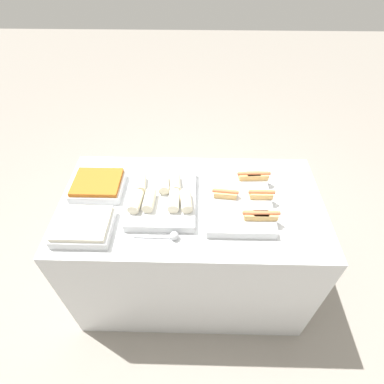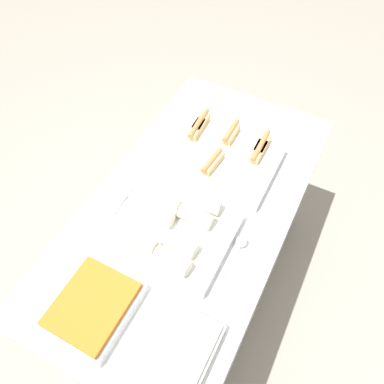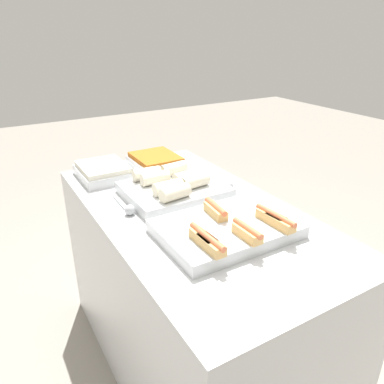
% 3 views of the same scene
% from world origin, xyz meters
% --- Properties ---
extents(ground_plane, '(12.00, 12.00, 0.00)m').
position_xyz_m(ground_plane, '(0.00, 0.00, 0.00)').
color(ground_plane, gray).
extents(counter, '(1.50, 0.79, 0.91)m').
position_xyz_m(counter, '(0.00, 0.00, 0.45)').
color(counter, silver).
rests_on(counter, ground_plane).
extents(tray_hotdogs, '(0.38, 0.51, 0.10)m').
position_xyz_m(tray_hotdogs, '(0.27, -0.00, 0.94)').
color(tray_hotdogs, silver).
rests_on(tray_hotdogs, counter).
extents(tray_wraps, '(0.37, 0.45, 0.11)m').
position_xyz_m(tray_wraps, '(-0.16, -0.00, 0.95)').
color(tray_wraps, silver).
rests_on(tray_wraps, counter).
extents(tray_side_front, '(0.29, 0.24, 0.07)m').
position_xyz_m(tray_side_front, '(-0.55, -0.21, 0.94)').
color(tray_side_front, silver).
rests_on(tray_side_front, counter).
extents(tray_side_back, '(0.29, 0.24, 0.07)m').
position_xyz_m(tray_side_back, '(-0.55, 0.09, 0.94)').
color(tray_side_back, silver).
rests_on(tray_side_back, counter).
extents(serving_spoon_near, '(0.23, 0.05, 0.05)m').
position_xyz_m(serving_spoon_near, '(-0.10, -0.26, 0.93)').
color(serving_spoon_near, '#B2B5BA').
rests_on(serving_spoon_near, counter).
extents(serving_spoon_far, '(0.23, 0.05, 0.05)m').
position_xyz_m(serving_spoon_far, '(-0.10, 0.26, 0.93)').
color(serving_spoon_far, '#B2B5BA').
rests_on(serving_spoon_far, counter).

